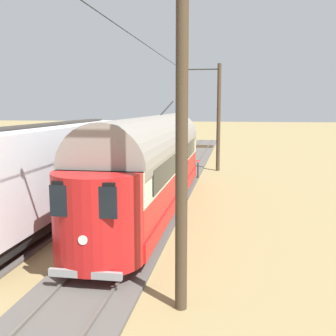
# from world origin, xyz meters

# --- Properties ---
(ground_plane) EXTENTS (220.00, 220.00, 0.00)m
(ground_plane) POSITION_xyz_m (0.00, 0.00, 0.00)
(ground_plane) COLOR #937F51
(track_streetcar_siding) EXTENTS (2.80, 80.00, 0.18)m
(track_streetcar_siding) POSITION_xyz_m (-6.07, -0.31, 0.05)
(track_streetcar_siding) COLOR #56514C
(track_streetcar_siding) RESTS_ON ground
(track_adjacent_siding) EXTENTS (2.80, 80.00, 0.18)m
(track_adjacent_siding) POSITION_xyz_m (-2.02, -0.31, 0.05)
(track_adjacent_siding) COLOR #56514C
(track_adjacent_siding) RESTS_ON ground
(vintage_streetcar) EXTENTS (2.65, 17.48, 4.87)m
(vintage_streetcar) POSITION_xyz_m (-6.07, -1.39, 2.26)
(vintage_streetcar) COLOR red
(vintage_streetcar) RESTS_ON ground
(boxcar_adjacent) EXTENTS (2.96, 13.40, 3.85)m
(boxcar_adjacent) POSITION_xyz_m (-2.03, 0.53, 2.16)
(boxcar_adjacent) COLOR silver
(boxcar_adjacent) RESTS_ON ground
(catenary_pole_foreground) EXTENTS (2.71, 0.28, 7.76)m
(catenary_pole_foreground) POSITION_xyz_m (-8.49, -13.59, 4.04)
(catenary_pole_foreground) COLOR #423323
(catenary_pole_foreground) RESTS_ON ground
(catenary_pole_mid_near) EXTENTS (2.71, 0.28, 7.76)m
(catenary_pole_mid_near) POSITION_xyz_m (-8.49, 7.60, 4.04)
(catenary_pole_mid_near) COLOR #423323
(catenary_pole_mid_near) RESTS_ON ground
(overhead_wire_run) EXTENTS (2.51, 25.19, 0.18)m
(overhead_wire_run) POSITION_xyz_m (-6.14, -3.63, 7.22)
(overhead_wire_run) COLOR black
(overhead_wire_run) RESTS_ON ground
(switch_stand) EXTENTS (0.50, 0.30, 1.24)m
(switch_stand) POSITION_xyz_m (-7.42, -9.69, 0.70)
(switch_stand) COLOR black
(switch_stand) RESTS_ON ground
(track_end_bumper) EXTENTS (1.80, 0.60, 0.80)m
(track_end_bumper) POSITION_xyz_m (6.07, -9.02, 0.40)
(track_end_bumper) COLOR #B2A519
(track_end_bumper) RESTS_ON ground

